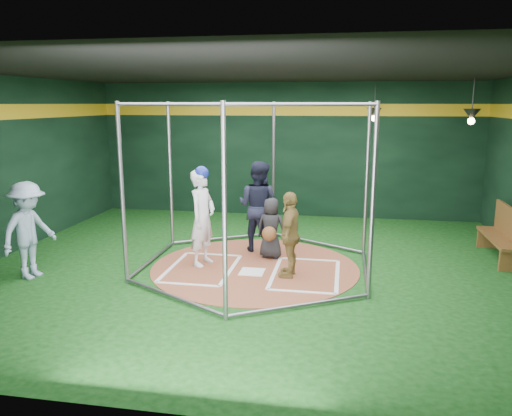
% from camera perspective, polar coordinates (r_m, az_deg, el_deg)
% --- Properties ---
extents(room_shell, '(10.10, 9.10, 3.53)m').
position_cam_1_polar(room_shell, '(8.85, -0.11, 4.03)').
color(room_shell, '#0C350D').
rests_on(room_shell, ground).
extents(clay_disc, '(3.80, 3.80, 0.01)m').
position_cam_1_polar(clay_disc, '(9.25, -0.11, -6.77)').
color(clay_disc, brown).
rests_on(clay_disc, ground).
extents(home_plate, '(0.43, 0.43, 0.01)m').
position_cam_1_polar(home_plate, '(8.97, -0.45, -7.30)').
color(home_plate, white).
rests_on(home_plate, clay_disc).
extents(batter_box_left, '(1.17, 1.77, 0.01)m').
position_cam_1_polar(batter_box_left, '(9.22, -6.25, -6.83)').
color(batter_box_left, white).
rests_on(batter_box_left, clay_disc).
extents(batter_box_right, '(1.17, 1.77, 0.01)m').
position_cam_1_polar(batter_box_right, '(8.90, 5.68, -7.52)').
color(batter_box_right, white).
rests_on(batter_box_right, clay_disc).
extents(batting_cage, '(4.05, 4.67, 3.00)m').
position_cam_1_polar(batting_cage, '(8.88, -0.11, 2.39)').
color(batting_cage, gray).
rests_on(batting_cage, ground).
extents(pendant_lamp_near, '(0.34, 0.34, 0.90)m').
position_cam_1_polar(pendant_lamp_near, '(12.24, 13.36, 10.52)').
color(pendant_lamp_near, black).
rests_on(pendant_lamp_near, room_shell).
extents(pendant_lamp_far, '(0.34, 0.34, 0.90)m').
position_cam_1_polar(pendant_lamp_far, '(10.90, 23.42, 9.75)').
color(pendant_lamp_far, black).
rests_on(pendant_lamp_far, room_shell).
extents(batter_figure, '(0.58, 0.74, 1.85)m').
position_cam_1_polar(batter_figure, '(9.22, -6.14, -0.95)').
color(batter_figure, silver).
rests_on(batter_figure, clay_disc).
extents(visitor_leopard, '(0.42, 0.90, 1.49)m').
position_cam_1_polar(visitor_leopard, '(8.60, 3.91, -3.01)').
color(visitor_leopard, tan).
rests_on(visitor_leopard, clay_disc).
extents(catcher_figure, '(0.63, 0.62, 1.18)m').
position_cam_1_polar(catcher_figure, '(9.64, 1.73, -2.33)').
color(catcher_figure, black).
rests_on(catcher_figure, clay_disc).
extents(umpire, '(1.06, 0.94, 1.84)m').
position_cam_1_polar(umpire, '(10.05, 0.27, 0.20)').
color(umpire, black).
rests_on(umpire, clay_disc).
extents(bystander_blue, '(0.85, 1.19, 1.68)m').
position_cam_1_polar(bystander_blue, '(9.36, -24.56, -2.34)').
color(bystander_blue, '#8DA4BB').
rests_on(bystander_blue, ground).
extents(dugout_bench, '(0.41, 1.75, 1.02)m').
position_cam_1_polar(dugout_bench, '(10.72, 26.49, -2.56)').
color(dugout_bench, brown).
rests_on(dugout_bench, ground).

